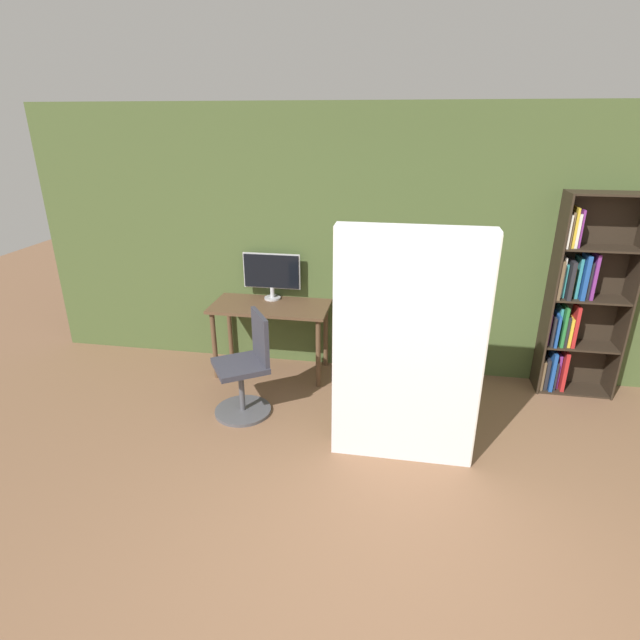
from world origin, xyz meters
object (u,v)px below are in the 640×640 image
(mattress_near, at_px, (408,351))
(office_chair, at_px, (247,373))
(bookshelf, at_px, (577,302))
(monitor, at_px, (272,273))

(mattress_near, bearing_deg, office_chair, 163.75)
(office_chair, height_order, bookshelf, bookshelf)
(monitor, xyz_separation_m, mattress_near, (1.43, -1.41, -0.11))
(bookshelf, xyz_separation_m, mattress_near, (-1.57, -1.39, 0.01))
(mattress_near, bearing_deg, bookshelf, 41.42)
(monitor, height_order, mattress_near, mattress_near)
(office_chair, relative_size, bookshelf, 0.49)
(monitor, xyz_separation_m, office_chair, (0.01, -1.00, -0.65))
(office_chair, height_order, mattress_near, mattress_near)
(bookshelf, height_order, mattress_near, bookshelf)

